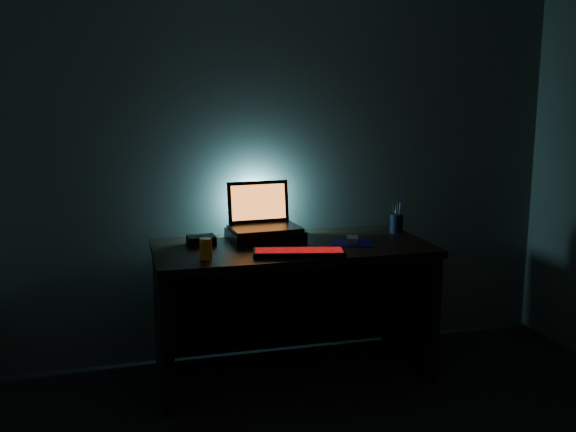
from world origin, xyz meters
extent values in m
cube|color=#495350|center=(0.00, 2.00, 1.25)|extent=(3.50, 0.00, 2.50)
cube|color=black|center=(0.00, 1.62, 0.73)|extent=(1.50, 0.70, 0.04)
cube|color=black|center=(-0.71, 1.62, 0.35)|extent=(0.06, 0.64, 0.71)
cube|color=black|center=(0.71, 1.62, 0.35)|extent=(0.06, 0.64, 0.71)
cube|color=black|center=(0.00, 1.95, 0.35)|extent=(1.38, 0.02, 0.65)
cube|color=black|center=(-0.12, 1.77, 0.78)|extent=(0.42, 0.33, 0.06)
cube|color=black|center=(-0.12, 1.77, 0.82)|extent=(0.40, 0.29, 0.02)
cube|color=black|center=(-0.13, 1.90, 0.95)|extent=(0.36, 0.07, 0.24)
cube|color=orange|center=(-0.13, 1.89, 0.95)|extent=(0.32, 0.05, 0.20)
cube|color=black|center=(-0.03, 1.39, 0.76)|extent=(0.49, 0.25, 0.03)
cube|color=red|center=(-0.03, 1.39, 0.78)|extent=(0.46, 0.22, 0.00)
cube|color=#0D0E5D|center=(0.33, 1.58, 0.75)|extent=(0.28, 0.26, 0.00)
cube|color=gray|center=(0.33, 1.58, 0.77)|extent=(0.09, 0.12, 0.03)
cylinder|color=black|center=(0.68, 1.77, 0.80)|extent=(0.10, 0.10, 0.11)
cylinder|color=#F7A40D|center=(-0.50, 1.43, 0.80)|extent=(0.07, 0.07, 0.11)
cube|color=black|center=(-0.48, 1.75, 0.77)|extent=(0.15, 0.13, 0.05)
sphere|color=#FF0C07|center=(-0.48, 1.69, 0.77)|extent=(0.01, 0.01, 0.01)
camera|label=1|loc=(-0.90, -1.66, 1.56)|focal=40.00mm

